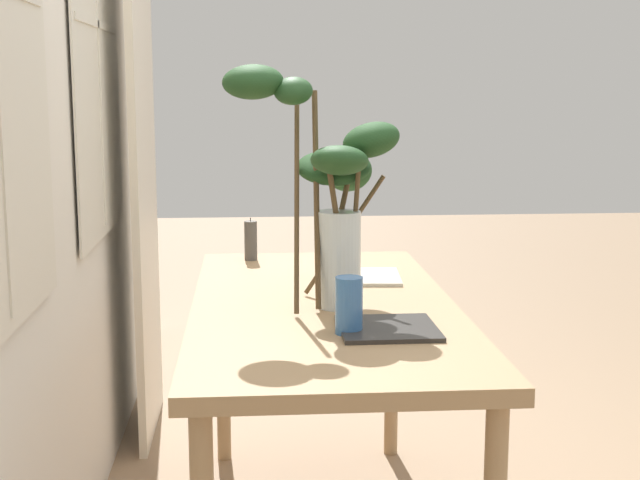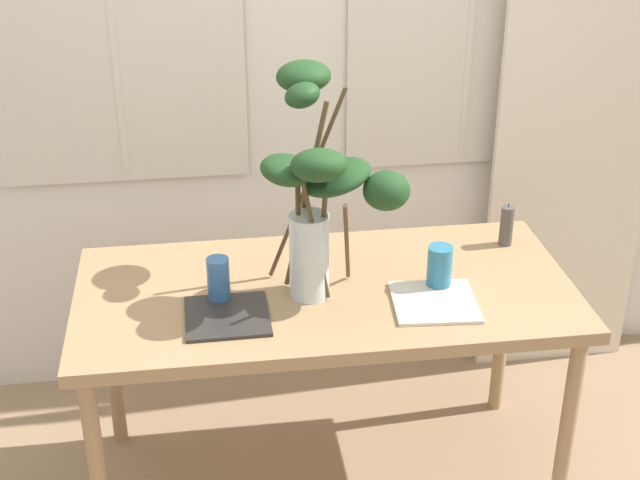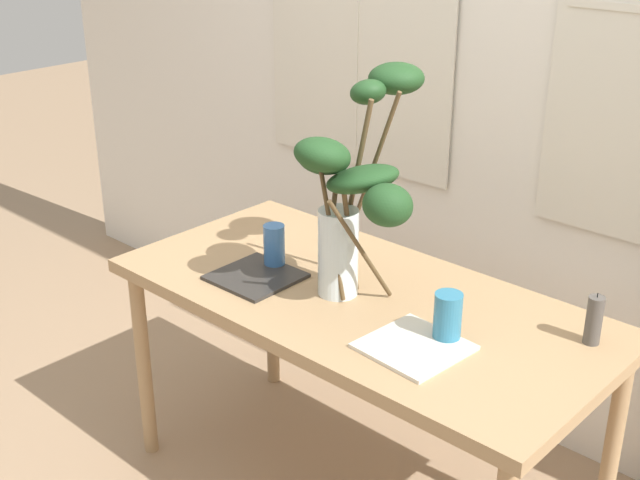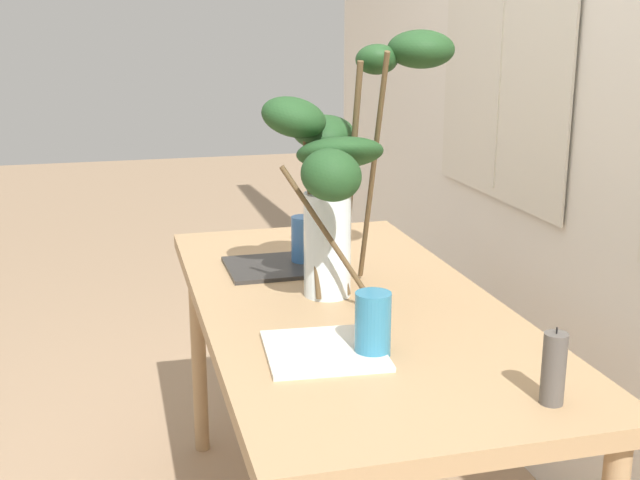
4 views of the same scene
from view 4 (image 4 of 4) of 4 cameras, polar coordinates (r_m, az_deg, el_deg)
name	(u,v)px [view 4 (image 4 of 4)]	position (r m, az deg, el deg)	size (l,w,h in m)	color
dining_table	(347,327)	(2.13, 1.91, -6.07)	(1.56, 0.75, 0.78)	tan
vase_with_branches	(341,159)	(2.02, 1.46, 5.66)	(0.46, 0.52, 0.68)	silver
drinking_glass_blue_left	(303,241)	(2.38, -1.19, -0.06)	(0.07, 0.07, 0.15)	#386BAD
drinking_glass_blue_right	(373,324)	(1.75, 3.72, -5.89)	(0.08, 0.08, 0.14)	teal
plate_square_left	(270,267)	(2.36, -3.49, -1.90)	(0.25, 0.25, 0.01)	#2D2B28
plate_square_right	(324,350)	(1.78, 0.30, -7.72)	(0.25, 0.25, 0.01)	silver
pillar_candle	(554,369)	(1.60, 16.01, -8.64)	(0.05, 0.05, 0.15)	#514C47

